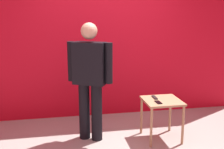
{
  "coord_description": "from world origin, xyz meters",
  "views": [
    {
      "loc": [
        -0.79,
        -3.28,
        1.84
      ],
      "look_at": [
        -0.07,
        0.55,
        0.98
      ],
      "focal_mm": 44.0,
      "sensor_mm": 36.0,
      "label": 1
    }
  ],
  "objects_px": {
    "cell_phone": "(158,102)",
    "side_table": "(162,106)",
    "standing_person": "(90,76)",
    "tv_remote": "(155,97)"
  },
  "relations": [
    {
      "from": "standing_person",
      "to": "tv_remote",
      "type": "xyz_separation_m",
      "value": [
        0.95,
        -0.09,
        -0.35
      ]
    },
    {
      "from": "side_table",
      "to": "standing_person",
      "type": "bearing_deg",
      "value": 169.31
    },
    {
      "from": "side_table",
      "to": "cell_phone",
      "type": "xyz_separation_m",
      "value": [
        -0.1,
        -0.11,
        0.1
      ]
    },
    {
      "from": "standing_person",
      "to": "tv_remote",
      "type": "bearing_deg",
      "value": -5.6
    },
    {
      "from": "cell_phone",
      "to": "side_table",
      "type": "bearing_deg",
      "value": 46.91
    },
    {
      "from": "side_table",
      "to": "cell_phone",
      "type": "bearing_deg",
      "value": -131.32
    },
    {
      "from": "standing_person",
      "to": "tv_remote",
      "type": "height_order",
      "value": "standing_person"
    },
    {
      "from": "standing_person",
      "to": "cell_phone",
      "type": "xyz_separation_m",
      "value": [
        0.93,
        -0.31,
        -0.35
      ]
    },
    {
      "from": "cell_phone",
      "to": "tv_remote",
      "type": "relative_size",
      "value": 0.85
    },
    {
      "from": "standing_person",
      "to": "side_table",
      "type": "relative_size",
      "value": 2.84
    }
  ]
}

